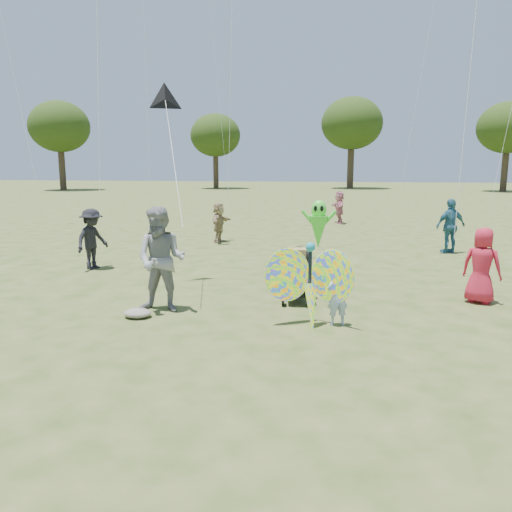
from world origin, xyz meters
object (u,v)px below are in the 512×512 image
(child_girl, at_px, (337,297))
(crowd_b, at_px, (92,239))
(crowd_j, at_px, (339,207))
(alien_kite, at_px, (319,226))
(crowd_a, at_px, (482,265))
(jogging_stroller, at_px, (297,271))
(adult_man, at_px, (161,260))
(butterfly_kite, at_px, (310,285))
(crowd_c, at_px, (451,226))
(crowd_d, at_px, (219,222))

(child_girl, relative_size, crowd_b, 0.63)
(crowd_j, height_order, alien_kite, alien_kite)
(crowd_a, relative_size, jogging_stroller, 1.40)
(child_girl, relative_size, crowd_a, 0.66)
(adult_man, bearing_deg, crowd_j, 78.81)
(child_girl, xyz_separation_m, crowd_j, (-0.15, 15.74, 0.26))
(child_girl, distance_m, crowd_a, 3.42)
(crowd_a, distance_m, butterfly_kite, 3.84)
(child_girl, distance_m, adult_man, 3.30)
(child_girl, xyz_separation_m, crowd_c, (3.37, 7.94, 0.35))
(crowd_j, relative_size, alien_kite, 0.88)
(crowd_c, xyz_separation_m, crowd_d, (-7.70, 0.98, -0.14))
(child_girl, xyz_separation_m, crowd_b, (-6.48, 3.73, 0.30))
(crowd_b, bearing_deg, child_girl, -103.94)
(crowd_b, bearing_deg, butterfly_kite, -106.39)
(adult_man, xyz_separation_m, crowd_b, (-3.22, 3.45, -0.19))
(crowd_c, distance_m, butterfly_kite, 8.89)
(jogging_stroller, xyz_separation_m, alien_kite, (0.17, 4.79, 0.36))
(alien_kite, bearing_deg, crowd_a, -51.22)
(crowd_a, height_order, crowd_d, crowd_a)
(butterfly_kite, bearing_deg, crowd_a, 32.05)
(adult_man, height_order, crowd_j, adult_man)
(crowd_b, xyz_separation_m, crowd_c, (9.85, 4.21, 0.05))
(crowd_a, xyz_separation_m, crowd_j, (-2.95, 13.79, 0.00))
(crowd_a, xyz_separation_m, jogging_stroller, (-3.62, -0.50, -0.15))
(adult_man, distance_m, alien_kite, 6.50)
(crowd_j, relative_size, jogging_stroller, 1.41)
(crowd_b, relative_size, butterfly_kite, 0.92)
(alien_kite, bearing_deg, crowd_j, 86.98)
(adult_man, xyz_separation_m, jogging_stroller, (2.43, 1.17, -0.37))
(adult_man, distance_m, crowd_a, 6.28)
(child_girl, bearing_deg, alien_kite, -103.17)
(crowd_c, bearing_deg, crowd_b, -2.64)
(crowd_c, height_order, crowd_d, crowd_c)
(crowd_a, relative_size, crowd_c, 0.89)
(crowd_d, xyz_separation_m, jogging_stroller, (3.51, -7.47, -0.10))
(crowd_b, distance_m, alien_kite, 6.35)
(child_girl, xyz_separation_m, crowd_a, (2.80, 1.95, 0.26))
(adult_man, height_order, crowd_d, adult_man)
(crowd_b, height_order, alien_kite, alien_kite)
(adult_man, height_order, alien_kite, adult_man)
(crowd_a, bearing_deg, adult_man, 43.11)
(jogging_stroller, bearing_deg, crowd_d, 108.75)
(adult_man, bearing_deg, jogging_stroller, 25.78)
(crowd_b, distance_m, crowd_d, 5.62)
(adult_man, relative_size, crowd_b, 1.23)
(crowd_a, xyz_separation_m, crowd_b, (-9.27, 1.78, 0.04))
(adult_man, bearing_deg, crowd_d, 97.29)
(crowd_b, bearing_deg, crowd_d, -6.46)
(butterfly_kite, bearing_deg, crowd_c, 64.49)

